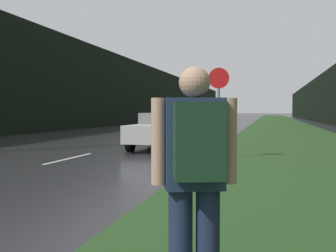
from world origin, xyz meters
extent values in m
cube|color=#26471E|center=(6.92, 40.00, 0.01)|extent=(6.00, 240.00, 0.02)
cube|color=silver|center=(0.00, 12.59, 0.00)|extent=(0.12, 3.00, 0.01)
cube|color=silver|center=(0.00, 19.59, 0.00)|extent=(0.12, 3.00, 0.01)
cube|color=silver|center=(0.00, 26.59, 0.00)|extent=(0.12, 3.00, 0.01)
cube|color=black|center=(-9.92, 50.00, 3.56)|extent=(2.00, 140.00, 7.12)
cube|color=black|center=(12.92, 50.00, 2.99)|extent=(2.00, 140.00, 5.97)
cylinder|color=slate|center=(4.36, 13.39, 1.04)|extent=(0.07, 0.07, 2.08)
cylinder|color=#B71414|center=(4.36, 13.39, 2.38)|extent=(0.60, 0.02, 0.60)
cylinder|color=#1E2847|center=(5.21, 3.94, 0.44)|extent=(0.17, 0.17, 0.88)
cylinder|color=#1E2847|center=(5.39, 4.00, 0.44)|extent=(0.17, 0.17, 0.88)
cube|color=navy|center=(5.30, 3.97, 1.19)|extent=(0.45, 0.34, 0.63)
sphere|color=tan|center=(5.30, 3.97, 1.61)|extent=(0.22, 0.22, 0.22)
cylinder|color=tan|center=(5.06, 3.89, 1.21)|extent=(0.10, 0.10, 0.60)
cylinder|color=tan|center=(5.54, 4.05, 1.21)|extent=(0.10, 0.10, 0.60)
cube|color=#193823|center=(5.36, 3.78, 1.22)|extent=(0.36, 0.27, 0.50)
cube|color=#BCBCBC|center=(1.96, 16.43, 0.63)|extent=(1.80, 4.59, 0.62)
cube|color=slate|center=(1.96, 16.66, 1.14)|extent=(1.53, 2.06, 0.41)
cylinder|color=black|center=(2.81, 15.01, 0.35)|extent=(0.20, 0.71, 0.71)
cylinder|color=black|center=(1.10, 15.01, 0.35)|extent=(0.20, 0.71, 0.71)
cylinder|color=black|center=(2.81, 17.85, 0.35)|extent=(0.20, 0.71, 0.71)
cylinder|color=black|center=(1.10, 17.85, 0.35)|extent=(0.20, 0.71, 0.71)
cube|color=#6E684F|center=(-1.96, 84.75, 1.49)|extent=(2.16, 2.49, 2.17)
cube|color=tan|center=(-1.96, 80.41, 1.85)|extent=(2.28, 6.20, 2.90)
cylinder|color=black|center=(-3.04, 84.50, 0.45)|extent=(0.28, 0.90, 0.90)
cylinder|color=black|center=(-0.88, 84.50, 0.45)|extent=(0.28, 0.90, 0.90)
cylinder|color=black|center=(-3.04, 78.86, 0.45)|extent=(0.28, 0.90, 0.90)
cylinder|color=black|center=(-0.88, 78.86, 0.45)|extent=(0.28, 0.90, 0.90)
camera|label=1|loc=(5.80, 1.11, 1.41)|focal=45.00mm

